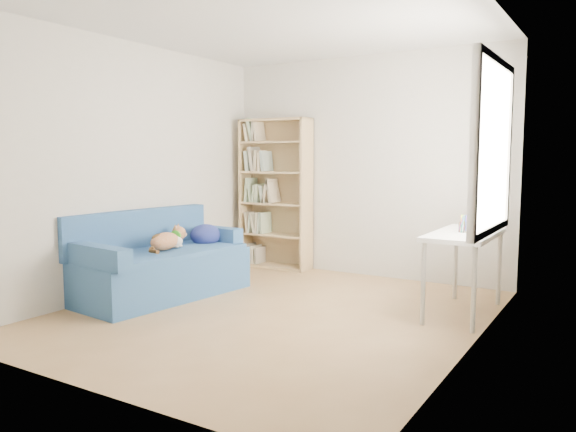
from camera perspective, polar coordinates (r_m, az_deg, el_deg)
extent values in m
plane|color=#A77C4B|center=(5.17, -1.50, -9.88)|extent=(4.00, 4.00, 0.00)
cube|color=silver|center=(6.74, 7.75, 4.99)|extent=(3.50, 0.04, 2.60)
cube|color=silver|center=(3.47, -19.79, 3.73)|extent=(3.50, 0.04, 2.60)
cube|color=silver|center=(6.10, -15.53, 4.71)|extent=(0.04, 4.00, 2.60)
cube|color=silver|center=(4.29, 18.59, 4.15)|extent=(0.04, 4.00, 2.60)
cube|color=white|center=(5.11, -1.58, 19.41)|extent=(3.50, 4.00, 0.04)
cube|color=white|center=(4.87, 20.20, 6.64)|extent=(0.01, 1.20, 1.30)
cube|color=#254F85|center=(5.88, -12.70, -5.87)|extent=(1.03, 1.84, 0.44)
cube|color=#254F85|center=(6.04, -15.10, -1.43)|extent=(0.36, 1.77, 0.43)
cube|color=#254F85|center=(6.41, -7.79, -1.91)|extent=(0.84, 0.25, 0.20)
cube|color=#254F85|center=(5.28, -18.83, -3.88)|extent=(0.84, 0.25, 0.20)
cube|color=#254F85|center=(5.82, -12.61, -3.59)|extent=(0.99, 1.70, 0.05)
ellipsoid|color=navy|center=(6.24, -8.38, -1.92)|extent=(0.32, 0.35, 0.24)
ellipsoid|color=#A64413|center=(5.79, -12.41, -2.52)|extent=(0.37, 0.49, 0.17)
ellipsoid|color=silver|center=(5.84, -11.13, -2.62)|extent=(0.19, 0.22, 0.11)
ellipsoid|color=#34200E|center=(5.76, -13.00, -2.15)|extent=(0.20, 0.25, 0.08)
sphere|color=#A64413|center=(5.99, -10.24, -1.78)|extent=(0.15, 0.15, 0.15)
cone|color=#A64413|center=(6.02, -10.17, -1.05)|extent=(0.07, 0.08, 0.08)
cone|color=#A64413|center=(5.97, -10.63, -1.12)|extent=(0.08, 0.08, 0.08)
cylinder|color=green|center=(5.94, -10.77, -2.06)|extent=(0.13, 0.08, 0.12)
cylinder|color=#34200E|center=(5.63, -14.29, -3.17)|extent=(0.14, 0.16, 0.06)
cube|color=tan|center=(7.41, -4.29, 2.38)|extent=(0.03, 0.29, 1.89)
cube|color=tan|center=(6.91, 1.90, 2.13)|extent=(0.03, 0.29, 1.89)
cube|color=tan|center=(7.15, -1.32, 9.74)|extent=(0.95, 0.29, 0.03)
cube|color=tan|center=(7.27, -1.28, -5.08)|extent=(0.95, 0.29, 0.03)
cube|color=tan|center=(7.27, -0.72, 2.32)|extent=(0.95, 0.02, 1.89)
cube|color=white|center=(5.25, 17.55, -1.77)|extent=(0.52, 1.13, 0.04)
cylinder|color=silver|center=(5.76, 20.67, -4.98)|extent=(0.04, 0.04, 0.71)
cylinder|color=silver|center=(4.78, 18.36, -7.13)|extent=(0.04, 0.04, 0.71)
cylinder|color=silver|center=(5.85, 16.65, -4.68)|extent=(0.04, 0.04, 0.71)
cylinder|color=silver|center=(4.88, 13.57, -6.71)|extent=(0.04, 0.04, 0.71)
cylinder|color=white|center=(5.22, 17.36, -1.06)|extent=(0.08, 0.08, 0.10)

